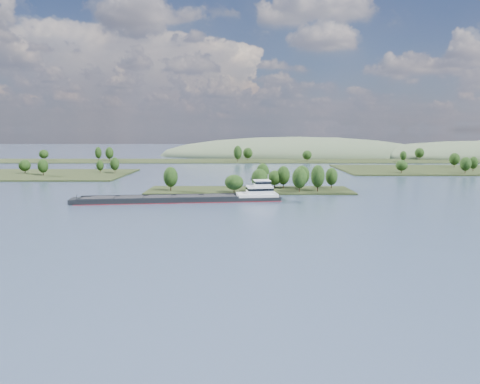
{
  "coord_description": "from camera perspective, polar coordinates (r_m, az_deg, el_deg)",
  "views": [
    {
      "loc": [
        -3.76,
        -48.68,
        29.73
      ],
      "look_at": [
        -4.45,
        130.0,
        6.0
      ],
      "focal_mm": 35.0,
      "sensor_mm": 36.0,
      "label": 1
    }
  ],
  "objects": [
    {
      "name": "tree_island",
      "position": [
        229.4,
        2.7,
        1.12
      ],
      "size": [
        100.0,
        31.51,
        13.98
      ],
      "color": "black",
      "rests_on": "ground"
    },
    {
      "name": "hill_east",
      "position": [
        582.65,
        27.2,
        3.81
      ],
      "size": [
        260.0,
        140.0,
        36.0
      ],
      "primitive_type": "ellipsoid",
      "color": "#435339",
      "rests_on": "ground"
    },
    {
      "name": "cargo_barge",
      "position": [
        197.45,
        -5.8,
        -0.7
      ],
      "size": [
        87.34,
        21.55,
        11.73
      ],
      "color": "black",
      "rests_on": "ground"
    },
    {
      "name": "hill_west",
      "position": [
        553.17,
        6.86,
        4.43
      ],
      "size": [
        320.0,
        160.0,
        44.0
      ],
      "primitive_type": "ellipsoid",
      "color": "#435339",
      "rests_on": "ground"
    },
    {
      "name": "back_shoreline",
      "position": [
        449.49,
        1.69,
        3.87
      ],
      "size": [
        900.0,
        60.0,
        16.19
      ],
      "color": "black",
      "rests_on": "ground"
    },
    {
      "name": "ground",
      "position": [
        171.32,
        1.48,
        -2.43
      ],
      "size": [
        1800.0,
        1800.0,
        0.0
      ],
      "primitive_type": "plane",
      "color": "#324156",
      "rests_on": "ground"
    }
  ]
}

